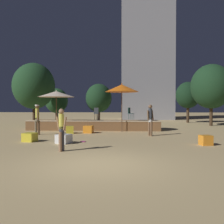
{
  "coord_description": "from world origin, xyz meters",
  "views": [
    {
      "loc": [
        0.93,
        -7.39,
        1.77
      ],
      "look_at": [
        0.0,
        7.86,
        1.4
      ],
      "focal_mm": 40.0,
      "sensor_mm": 36.0,
      "label": 1
    }
  ],
  "objects_px": {
    "patio_umbrella_1": "(122,88)",
    "background_tree_0": "(57,101)",
    "person_1": "(37,117)",
    "cube_seat_1": "(70,130)",
    "bistro_chair_1": "(130,112)",
    "background_tree_1": "(211,86)",
    "patio_umbrella_0": "(56,94)",
    "frisbee_disc": "(83,142)",
    "background_tree_2": "(188,95)",
    "cube_seat_2": "(30,137)",
    "background_tree_3": "(34,86)",
    "cube_seat_0": "(206,140)",
    "cube_seat_4": "(64,139)",
    "background_tree_4": "(99,98)",
    "person_2": "(150,118)",
    "person_0": "(61,128)",
    "bistro_chair_0": "(97,112)",
    "cube_seat_3": "(88,129)"
  },
  "relations": [
    {
      "from": "background_tree_1",
      "to": "background_tree_2",
      "type": "distance_m",
      "value": 4.3
    },
    {
      "from": "person_0",
      "to": "background_tree_1",
      "type": "distance_m",
      "value": 16.62
    },
    {
      "from": "background_tree_3",
      "to": "background_tree_0",
      "type": "bearing_deg",
      "value": 76.47
    },
    {
      "from": "bistro_chair_1",
      "to": "background_tree_3",
      "type": "distance_m",
      "value": 10.06
    },
    {
      "from": "patio_umbrella_0",
      "to": "cube_seat_0",
      "type": "distance_m",
      "value": 10.86
    },
    {
      "from": "cube_seat_1",
      "to": "background_tree_4",
      "type": "distance_m",
      "value": 9.77
    },
    {
      "from": "cube_seat_1",
      "to": "bistro_chair_0",
      "type": "relative_size",
      "value": 0.64
    },
    {
      "from": "person_0",
      "to": "background_tree_1",
      "type": "bearing_deg",
      "value": 163.11
    },
    {
      "from": "cube_seat_2",
      "to": "bistro_chair_1",
      "type": "height_order",
      "value": "bistro_chair_1"
    },
    {
      "from": "person_1",
      "to": "cube_seat_1",
      "type": "bearing_deg",
      "value": -4.9
    },
    {
      "from": "background_tree_1",
      "to": "patio_umbrella_1",
      "type": "bearing_deg",
      "value": -145.12
    },
    {
      "from": "person_1",
      "to": "bistro_chair_0",
      "type": "distance_m",
      "value": 4.64
    },
    {
      "from": "cube_seat_3",
      "to": "cube_seat_4",
      "type": "bearing_deg",
      "value": -95.8
    },
    {
      "from": "cube_seat_0",
      "to": "cube_seat_3",
      "type": "distance_m",
      "value": 7.67
    },
    {
      "from": "patio_umbrella_1",
      "to": "person_0",
      "type": "distance_m",
      "value": 8.17
    },
    {
      "from": "bistro_chair_1",
      "to": "background_tree_1",
      "type": "bearing_deg",
      "value": -36.91
    },
    {
      "from": "cube_seat_2",
      "to": "person_1",
      "type": "relative_size",
      "value": 0.37
    },
    {
      "from": "person_0",
      "to": "background_tree_4",
      "type": "relative_size",
      "value": 0.42
    },
    {
      "from": "background_tree_1",
      "to": "person_0",
      "type": "bearing_deg",
      "value": -127.47
    },
    {
      "from": "background_tree_0",
      "to": "background_tree_4",
      "type": "relative_size",
      "value": 0.92
    },
    {
      "from": "cube_seat_0",
      "to": "patio_umbrella_0",
      "type": "bearing_deg",
      "value": 144.47
    },
    {
      "from": "cube_seat_0",
      "to": "cube_seat_2",
      "type": "height_order",
      "value": "cube_seat_0"
    },
    {
      "from": "patio_umbrella_0",
      "to": "background_tree_0",
      "type": "height_order",
      "value": "background_tree_0"
    },
    {
      "from": "patio_umbrella_0",
      "to": "background_tree_1",
      "type": "distance_m",
      "value": 13.49
    },
    {
      "from": "patio_umbrella_1",
      "to": "background_tree_2",
      "type": "relative_size",
      "value": 0.77
    },
    {
      "from": "person_2",
      "to": "bistro_chair_0",
      "type": "xyz_separation_m",
      "value": [
        -3.6,
        3.44,
        0.25
      ]
    },
    {
      "from": "person_0",
      "to": "person_2",
      "type": "height_order",
      "value": "person_2"
    },
    {
      "from": "patio_umbrella_0",
      "to": "patio_umbrella_1",
      "type": "xyz_separation_m",
      "value": [
        4.71,
        -0.46,
        0.37
      ]
    },
    {
      "from": "patio_umbrella_1",
      "to": "background_tree_0",
      "type": "relative_size",
      "value": 0.9
    },
    {
      "from": "patio_umbrella_1",
      "to": "background_tree_3",
      "type": "distance_m",
      "value": 10.25
    },
    {
      "from": "cube_seat_0",
      "to": "cube_seat_4",
      "type": "distance_m",
      "value": 6.54
    },
    {
      "from": "person_0",
      "to": "cube_seat_0",
      "type": "bearing_deg",
      "value": 127.84
    },
    {
      "from": "patio_umbrella_0",
      "to": "bistro_chair_0",
      "type": "bearing_deg",
      "value": 11.98
    },
    {
      "from": "person_0",
      "to": "background_tree_4",
      "type": "height_order",
      "value": "background_tree_4"
    },
    {
      "from": "background_tree_4",
      "to": "person_2",
      "type": "bearing_deg",
      "value": -67.76
    },
    {
      "from": "background_tree_0",
      "to": "cube_seat_1",
      "type": "bearing_deg",
      "value": -70.1
    },
    {
      "from": "background_tree_0",
      "to": "cube_seat_3",
      "type": "bearing_deg",
      "value": -64.35
    },
    {
      "from": "background_tree_2",
      "to": "cube_seat_1",
      "type": "bearing_deg",
      "value": -132.44
    },
    {
      "from": "person_2",
      "to": "background_tree_2",
      "type": "distance_m",
      "value": 13.08
    },
    {
      "from": "cube_seat_1",
      "to": "cube_seat_2",
      "type": "height_order",
      "value": "cube_seat_1"
    },
    {
      "from": "background_tree_2",
      "to": "bistro_chair_0",
      "type": "bearing_deg",
      "value": -135.42
    },
    {
      "from": "frisbee_disc",
      "to": "background_tree_3",
      "type": "distance_m",
      "value": 13.24
    },
    {
      "from": "cube_seat_0",
      "to": "background_tree_2",
      "type": "bearing_deg",
      "value": 79.46
    },
    {
      "from": "person_2",
      "to": "background_tree_1",
      "type": "relative_size",
      "value": 0.34
    },
    {
      "from": "background_tree_3",
      "to": "frisbee_disc",
      "type": "bearing_deg",
      "value": -58.75
    },
    {
      "from": "cube_seat_1",
      "to": "cube_seat_4",
      "type": "height_order",
      "value": "cube_seat_1"
    },
    {
      "from": "frisbee_disc",
      "to": "background_tree_2",
      "type": "relative_size",
      "value": 0.06
    },
    {
      "from": "patio_umbrella_1",
      "to": "cube_seat_2",
      "type": "height_order",
      "value": "patio_umbrella_1"
    },
    {
      "from": "cube_seat_2",
      "to": "cube_seat_4",
      "type": "distance_m",
      "value": 1.91
    },
    {
      "from": "patio_umbrella_1",
      "to": "background_tree_4",
      "type": "distance_m",
      "value": 8.42
    }
  ]
}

